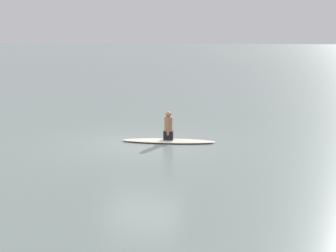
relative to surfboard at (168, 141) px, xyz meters
name	(u,v)px	position (x,y,z in m)	size (l,w,h in m)	color
ground_plane	(143,145)	(-0.69, -0.60, -0.04)	(400.00, 400.00, 0.00)	slate
surfboard	(168,141)	(0.00, 0.00, 0.00)	(3.07, 0.70, 0.08)	silver
person_paddler	(168,127)	(0.00, 0.00, 0.47)	(0.35, 0.42, 0.94)	black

